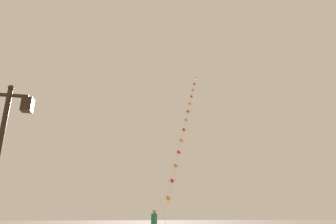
{
  "coord_description": "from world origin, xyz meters",
  "views": [
    {
      "loc": [
        -0.25,
        -0.65,
        1.37
      ],
      "look_at": [
        3.58,
        18.03,
        8.12
      ],
      "focal_mm": 31.39,
      "sensor_mm": 36.0,
      "label": 1
    }
  ],
  "objects": [
    {
      "name": "twin_lantern_lamp_post",
      "position": [
        -3.08,
        7.67,
        3.36
      ],
      "size": [
        1.28,
        0.28,
        4.86
      ],
      "color": "black",
      "rests_on": "ground_plane"
    },
    {
      "name": "kite_train",
      "position": [
        6.67,
        25.25,
        9.43
      ],
      "size": [
        7.17,
        14.11,
        18.18
      ],
      "color": "brown",
      "rests_on": "ground_plane"
    }
  ]
}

